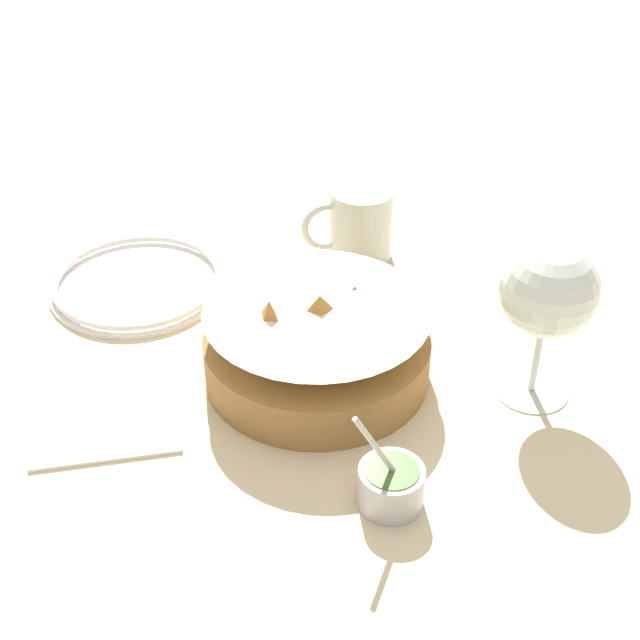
{
  "coord_description": "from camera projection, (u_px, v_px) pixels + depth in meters",
  "views": [
    {
      "loc": [
        0.17,
        0.68,
        0.59
      ],
      "look_at": [
        -0.0,
        -0.02,
        0.07
      ],
      "focal_mm": 50.0,
      "sensor_mm": 36.0,
      "label": 1
    }
  ],
  "objects": [
    {
      "name": "ground_plane",
      "position": [
        321.0,
        384.0,
        0.92
      ],
      "size": [
        4.0,
        4.0,
        0.0
      ],
      "primitive_type": "plane",
      "color": "beige"
    },
    {
      "name": "sauce_cup",
      "position": [
        391.0,
        484.0,
        0.77
      ],
      "size": [
        0.07,
        0.06,
        0.11
      ],
      "color": "#B7B7BC",
      "rests_on": "ground_plane"
    },
    {
      "name": "beer_mug",
      "position": [
        359.0,
        226.0,
        1.1
      ],
      "size": [
        0.11,
        0.08,
        0.09
      ],
      "color": "silver",
      "rests_on": "ground_plane"
    },
    {
      "name": "side_plate",
      "position": [
        138.0,
        282.0,
        1.06
      ],
      "size": [
        0.21,
        0.21,
        0.01
      ],
      "color": "white",
      "rests_on": "ground_plane"
    },
    {
      "name": "wine_glass",
      "position": [
        548.0,
        293.0,
        0.84
      ],
      "size": [
        0.1,
        0.1,
        0.17
      ],
      "color": "silver",
      "rests_on": "ground_plane"
    },
    {
      "name": "food_basket",
      "position": [
        320.0,
        345.0,
        0.91
      ],
      "size": [
        0.23,
        0.23,
        0.1
      ],
      "color": "olive",
      "rests_on": "ground_plane"
    },
    {
      "name": "napkin",
      "position": [
        106.0,
        429.0,
        0.86
      ],
      "size": [
        0.15,
        0.09,
        0.01
      ],
      "color": "white",
      "rests_on": "ground_plane"
    }
  ]
}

